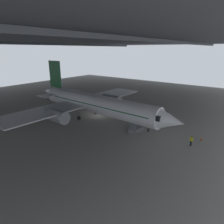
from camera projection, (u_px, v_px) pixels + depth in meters
name	position (u px, v px, depth m)	size (l,w,h in m)	color
ground_plane	(98.00, 115.00, 46.11)	(110.00, 110.00, 0.00)	gray
hangar_structure	(54.00, 38.00, 48.70)	(121.00, 99.00, 17.91)	#4C4F54
airplane_main	(94.00, 104.00, 42.26)	(37.23, 38.63, 12.01)	white
boarding_stairs	(138.00, 127.00, 37.12)	(4.36, 1.66, 4.77)	slate
crew_worker_near_nose	(191.00, 140.00, 31.01)	(0.35, 0.51, 1.72)	#232838
crew_worker_by_stairs	(148.00, 127.00, 36.31)	(0.40, 0.45, 1.65)	#232838
traffic_cone_orange	(201.00, 139.00, 33.12)	(0.36, 0.36, 0.60)	black
baggage_tug	(75.00, 105.00, 52.71)	(1.97, 2.49, 0.90)	yellow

